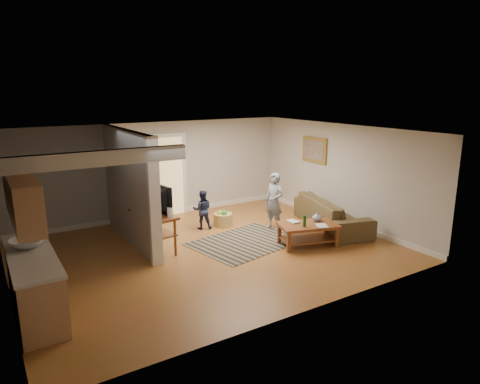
% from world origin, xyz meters
% --- Properties ---
extents(ground, '(7.50, 7.50, 0.00)m').
position_xyz_m(ground, '(0.00, 0.00, 0.00)').
color(ground, olive).
rests_on(ground, ground).
extents(room_shell, '(7.54, 6.02, 2.52)m').
position_xyz_m(room_shell, '(-1.07, 0.43, 1.46)').
color(room_shell, beige).
rests_on(room_shell, ground).
extents(area_rug, '(2.59, 2.10, 0.01)m').
position_xyz_m(area_rug, '(0.95, 0.05, 0.01)').
color(area_rug, black).
rests_on(area_rug, ground).
extents(sofa, '(1.64, 2.66, 0.73)m').
position_xyz_m(sofa, '(3.30, -0.17, 0.00)').
color(sofa, '#3F3B1F').
rests_on(sofa, ground).
extents(coffee_table, '(1.40, 1.06, 0.74)m').
position_xyz_m(coffee_table, '(2.00, -0.83, 0.38)').
color(coffee_table, brown).
rests_on(coffee_table, ground).
extents(tv_console, '(0.68, 1.36, 1.12)m').
position_xyz_m(tv_console, '(-0.93, 0.68, 0.74)').
color(tv_console, brown).
rests_on(tv_console, ground).
extents(speaker_left, '(0.11, 0.11, 0.90)m').
position_xyz_m(speaker_left, '(-1.00, 0.51, 0.45)').
color(speaker_left, black).
rests_on(speaker_left, ground).
extents(speaker_right, '(0.11, 0.11, 1.06)m').
position_xyz_m(speaker_right, '(-0.49, 2.17, 0.53)').
color(speaker_right, black).
rests_on(speaker_right, ground).
extents(toy_basket, '(0.47, 0.47, 0.42)m').
position_xyz_m(toy_basket, '(1.10, 1.35, 0.17)').
color(toy_basket, '#A68748').
rests_on(toy_basket, ground).
extents(child, '(0.45, 0.58, 1.39)m').
position_xyz_m(child, '(2.01, 0.46, 0.00)').
color(child, gray).
rests_on(child, ground).
extents(toddler, '(0.58, 0.53, 0.96)m').
position_xyz_m(toddler, '(0.56, 1.41, 0.00)').
color(toddler, '#202644').
rests_on(toddler, ground).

